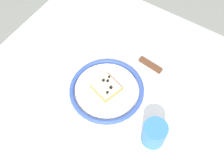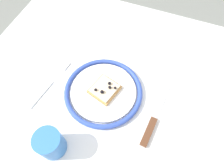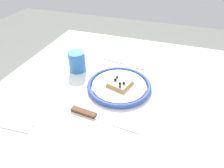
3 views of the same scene
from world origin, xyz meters
name	(u,v)px [view 2 (image 2 of 3)]	position (x,y,z in m)	size (l,w,h in m)	color
ground_plane	(105,148)	(0.00, 0.00, 0.00)	(6.00, 6.00, 0.00)	gray
dining_table	(100,107)	(0.00, 0.00, 0.67)	(0.91, 0.91, 0.77)	white
plate	(103,91)	(0.01, 0.02, 0.78)	(0.25, 0.25, 0.02)	white
pizza_slice_near	(105,89)	(0.01, 0.02, 0.79)	(0.10, 0.10, 0.03)	tan
knife	(153,122)	(0.19, -0.02, 0.77)	(0.04, 0.24, 0.01)	silver
fork	(51,83)	(-0.16, -0.02, 0.77)	(0.05, 0.20, 0.00)	#BDBDBD
cup	(50,144)	(-0.05, -0.19, 0.81)	(0.07, 0.07, 0.09)	#3372BF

